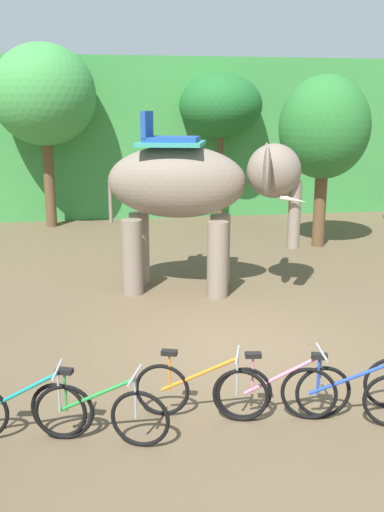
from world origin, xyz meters
The scene contains 11 objects.
ground_plane centered at (0.00, 0.00, 0.00)m, with size 80.00×80.00×0.00m, color brown.
foliage_hedge centered at (0.00, 14.56, 2.78)m, with size 36.00×6.00×5.57m, color #3D8E42.
tree_left centered at (-3.85, 10.64, 4.22)m, with size 3.29×3.29×5.85m.
tree_right centered at (1.96, 11.01, 3.90)m, with size 2.83×2.83×4.99m.
tree_center_left centered at (3.92, 6.54, 3.30)m, with size 2.48×2.48×4.73m.
elephant centered at (-0.28, 3.05, 2.20)m, with size 4.24×2.57×3.78m.
bike_teal centered at (-3.18, -2.35, 0.39)m, with size 1.70×0.52×0.92m.
bike_green centered at (-2.29, -2.54, 0.39)m, with size 1.63×0.72×0.92m.
bike_orange centered at (-1.01, -2.20, 0.39)m, with size 1.65×0.67×0.92m.
bike_pink centered at (0.02, -2.37, 0.39)m, with size 1.70×0.52×0.92m.
bike_blue centered at (0.79, -2.61, 0.39)m, with size 1.63×0.72×0.92m.
Camera 1 is at (-2.14, -8.61, 3.82)m, focal length 39.94 mm.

